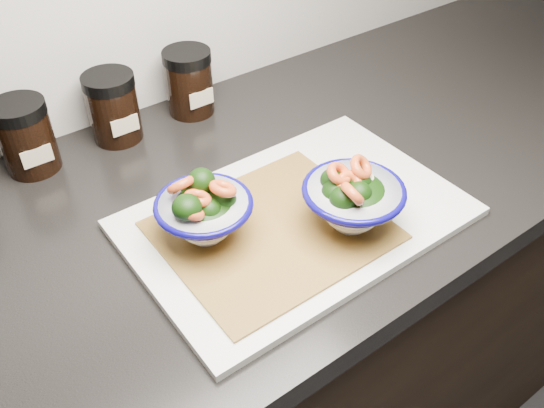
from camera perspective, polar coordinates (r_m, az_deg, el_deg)
cabinet at (r=1.18m, az=-5.27°, el=-18.11°), size 3.43×0.58×0.86m
countertop at (r=0.83m, az=-7.12°, el=-1.73°), size 3.50×0.60×0.04m
cutting_board at (r=0.79m, az=2.42°, el=-1.35°), size 0.45×0.30×0.01m
bamboo_mat at (r=0.76m, az=0.00°, el=-2.63°), size 0.28×0.24×0.00m
bowl_left at (r=0.73m, az=-6.74°, el=-0.77°), size 0.13×0.13×0.10m
bowl_right at (r=0.75m, az=7.91°, el=0.47°), size 0.13×0.13×0.10m
spice_jar_b at (r=0.94m, az=-23.21°, el=6.16°), size 0.08×0.08×0.11m
spice_jar_c at (r=0.97m, az=-15.46°, el=9.21°), size 0.08×0.08×0.11m
spice_jar_d at (r=1.01m, az=-8.21°, el=11.87°), size 0.08×0.08×0.11m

